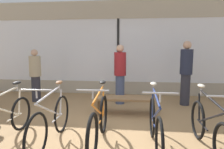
# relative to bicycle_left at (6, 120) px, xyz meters

# --- Properties ---
(ground_plane) EXTENTS (24.00, 24.00, 0.00)m
(ground_plane) POSITION_rel_bicycle_left_xyz_m (1.66, 0.28, -0.37)
(ground_plane) COLOR #99754C
(shop_back_wall) EXTENTS (12.00, 0.08, 3.20)m
(shop_back_wall) POSITION_rel_bicycle_left_xyz_m (1.66, 3.80, 1.26)
(shop_back_wall) COLOR #B2A893
(shop_back_wall) RESTS_ON ground_plane
(bicycle_left) EXTENTS (0.46, 1.64, 1.01)m
(bicycle_left) POSITION_rel_bicycle_left_xyz_m (0.00, 0.00, 0.00)
(bicycle_left) COLOR black
(bicycle_left) RESTS_ON ground_plane
(bicycle_center_left) EXTENTS (0.46, 1.72, 1.04)m
(bicycle_center_left) POSITION_rel_bicycle_left_xyz_m (0.83, -0.01, 0.03)
(bicycle_center_left) COLOR black
(bicycle_center_left) RESTS_ON ground_plane
(bicycle_center) EXTENTS (0.46, 1.76, 1.04)m
(bicycle_center) POSITION_rel_bicycle_left_xyz_m (1.64, 0.02, 0.02)
(bicycle_center) COLOR black
(bicycle_center) RESTS_ON ground_plane
(bicycle_center_right) EXTENTS (0.46, 1.77, 1.05)m
(bicycle_center_right) POSITION_rel_bicycle_left_xyz_m (2.55, -0.05, 0.03)
(bicycle_center_right) COLOR black
(bicycle_center_right) RESTS_ON ground_plane
(bicycle_right) EXTENTS (0.46, 1.75, 1.03)m
(bicycle_right) POSITION_rel_bicycle_left_xyz_m (3.35, -0.06, 0.01)
(bicycle_right) COLOR black
(bicycle_right) RESTS_ON ground_plane
(display_bench) EXTENTS (1.40, 0.44, 0.43)m
(display_bench) POSITION_rel_bicycle_left_xyz_m (1.99, 1.60, -0.02)
(display_bench) COLOR brown
(display_bench) RESTS_ON ground_plane
(customer_near_rack) EXTENTS (0.43, 0.43, 1.71)m
(customer_near_rack) POSITION_rel_bicycle_left_xyz_m (1.81, 2.57, 0.53)
(customer_near_rack) COLOR #424C6B
(customer_near_rack) RESTS_ON ground_plane
(customer_by_window) EXTENTS (0.43, 0.55, 1.81)m
(customer_by_window) POSITION_rel_bicycle_left_xyz_m (3.67, 2.65, 0.61)
(customer_by_window) COLOR #2D2D38
(customer_by_window) RESTS_ON ground_plane
(customer_mid_floor) EXTENTS (0.47, 0.47, 1.58)m
(customer_mid_floor) POSITION_rel_bicycle_left_xyz_m (-0.74, 2.55, 0.45)
(customer_mid_floor) COLOR #2D2D38
(customer_mid_floor) RESTS_ON ground_plane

